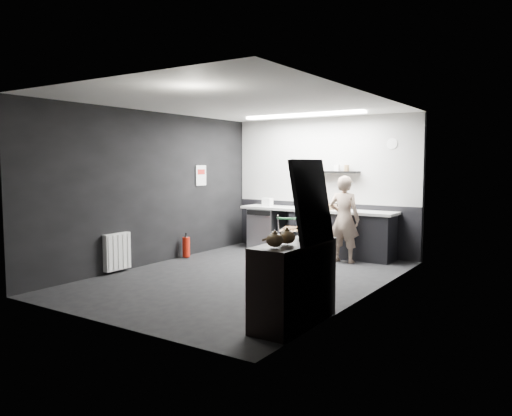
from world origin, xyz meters
The scene contains 22 objects.
floor centered at (0.00, 0.00, 0.00)m, with size 5.50×5.50×0.00m, color black.
ceiling centered at (0.00, 0.00, 2.70)m, with size 5.50×5.50×0.00m, color white.
wall_back centered at (0.00, 2.75, 1.35)m, with size 5.50×5.50×0.00m, color black.
wall_front centered at (0.00, -2.75, 1.35)m, with size 5.50×5.50×0.00m, color black.
wall_left centered at (-2.00, 0.00, 1.35)m, with size 5.50×5.50×0.00m, color black.
wall_right centered at (2.00, 0.00, 1.35)m, with size 5.50×5.50×0.00m, color black.
kitchen_wall_panel centered at (0.00, 2.73, 1.85)m, with size 3.95×0.02×1.70m, color #B0AFAB.
dado_panel centered at (0.00, 2.73, 0.50)m, with size 3.95×0.02×1.00m, color black.
floating_shelf centered at (0.20, 2.62, 1.62)m, with size 1.20×0.22×0.04m, color black.
wall_clock centered at (1.40, 2.72, 2.15)m, with size 0.20×0.20×0.03m, color white.
poster centered at (-1.98, 1.30, 1.55)m, with size 0.02×0.30×0.40m, color white.
poster_red_band centered at (-1.98, 1.30, 1.62)m, with size 0.01×0.22×0.10m, color red.
radiator centered at (-1.94, -0.90, 0.35)m, with size 0.10×0.50×0.60m, color white.
ceiling_strip centered at (0.00, 1.85, 2.67)m, with size 2.40×0.20×0.04m, color white.
prep_counter centered at (0.14, 2.42, 0.46)m, with size 3.20×0.61×0.90m.
person centered at (0.80, 1.97, 0.79)m, with size 0.57×0.38×1.57m, color beige.
shopping_cart centered at (0.27, 1.11, 0.43)m, with size 0.75×0.99×0.90m.
sideboard centered at (1.76, -1.57, 0.58)m, with size 0.52×1.23×1.83m.
fire_extinguisher centered at (-1.85, 0.69, 0.22)m, with size 0.14×0.14×0.46m.
cardboard_box centered at (0.13, 2.37, 0.95)m, with size 0.51×0.38×0.10m, color #A38457.
pink_tub centered at (0.11, 2.42, 1.00)m, with size 0.20×0.20×0.20m, color silver.
white_container centered at (-1.09, 2.37, 0.99)m, with size 0.19×0.15×0.17m, color white.
Camera 1 is at (4.40, -6.36, 1.79)m, focal length 35.00 mm.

